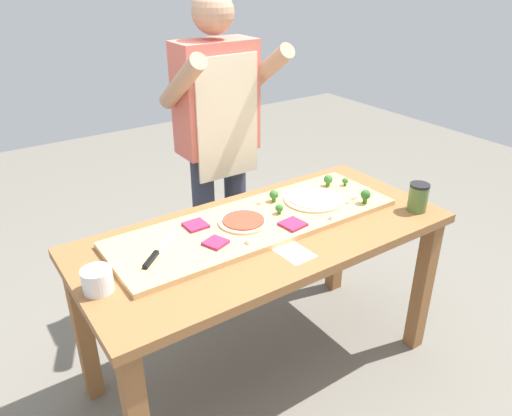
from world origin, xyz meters
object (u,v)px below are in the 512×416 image
cheese_crumble_f (331,217)px  sauce_jar (418,197)px  pizza_slice_near_right (196,225)px  broccoli_floret_back_mid (345,181)px  cheese_crumble_c (366,190)px  broccoli_floret_center_right (365,195)px  chefs_knife (157,252)px  pizza_slice_far_left (293,224)px  broccoli_floret_front_left (279,208)px  recipe_note (295,253)px  pizza_whole_tomato_red (244,221)px  cook_center (218,132)px  prep_table (264,253)px  broccoli_floret_back_right (328,180)px  cheese_crumble_e (248,241)px  flour_cup (98,281)px  cheese_crumble_a (354,198)px  broccoli_floret_center_left (274,195)px  pizza_slice_near_left (216,243)px  cheese_crumble_b (259,202)px  pizza_whole_white_garlic (313,199)px  cheese_crumble_d (348,202)px

cheese_crumble_f → sauce_jar: bearing=-16.7°
pizza_slice_near_right → sauce_jar: (0.92, -0.39, 0.04)m
broccoli_floret_back_mid → cheese_crumble_c: size_ratio=1.86×
broccoli_floret_center_right → sauce_jar: bearing=-39.6°
chefs_knife → pizza_slice_far_left: chefs_knife is taller
broccoli_floret_front_left → recipe_note: broccoli_floret_front_left is taller
pizza_whole_tomato_red → broccoli_floret_back_mid: bearing=3.7°
pizza_slice_far_left → cheese_crumble_f: cheese_crumble_f is taller
cheese_crumble_f → cook_center: (-0.11, 0.74, 0.20)m
prep_table → pizza_slice_near_right: pizza_slice_near_right is taller
broccoli_floret_back_right → cheese_crumble_e: (-0.62, -0.24, -0.03)m
chefs_knife → flour_cup: (-0.25, -0.07, 0.01)m
pizza_whole_tomato_red → cook_center: bearing=69.2°
broccoli_floret_front_left → cheese_crumble_a: size_ratio=3.07×
flour_cup → chefs_knife: bearing=15.8°
broccoli_floret_center_right → cheese_crumble_a: (-0.01, 0.06, -0.03)m
broccoli_floret_front_left → cheese_crumble_e: broccoli_floret_front_left is taller
broccoli_floret_center_left → recipe_note: (-0.18, -0.38, -0.06)m
prep_table → broccoli_floret_center_right: broccoli_floret_center_right is taller
broccoli_floret_back_right → cheese_crumble_f: 0.35m
chefs_knife → broccoli_floret_center_right: 0.97m
prep_table → broccoli_floret_center_right: (0.50, -0.09, 0.18)m
pizza_slice_near_left → flour_cup: bearing=-179.1°
pizza_whole_tomato_red → flour_cup: bearing=-172.0°
broccoli_floret_center_right → cheese_crumble_b: bearing=146.2°
pizza_slice_near_left → broccoli_floret_center_left: (0.41, 0.18, 0.03)m
pizza_slice_near_right → flour_cup: (-0.47, -0.18, 0.01)m
pizza_slice_near_left → broccoli_floret_back_mid: size_ratio=2.01×
broccoli_floret_center_left → sauce_jar: (0.51, -0.40, 0.01)m
cheese_crumble_f → cheese_crumble_b: bearing=120.0°
broccoli_floret_back_right → cook_center: 0.61m
pizza_whole_white_garlic → pizza_slice_near_right: (-0.57, 0.09, -0.00)m
pizza_slice_near_left → flour_cup: size_ratio=0.78×
broccoli_floret_front_left → flour_cup: (-0.83, -0.07, -0.01)m
pizza_slice_near_left → cheese_crumble_c: bearing=0.6°
broccoli_floret_back_mid → prep_table: bearing=-168.9°
prep_table → broccoli_floret_back_right: (0.49, 0.15, 0.17)m
pizza_whole_tomato_red → flour_cup: size_ratio=2.05×
prep_table → pizza_slice_far_left: (0.10, -0.07, 0.14)m
cheese_crumble_f → pizza_slice_near_right: bearing=152.3°
prep_table → broccoli_floret_back_mid: broccoli_floret_back_mid is taller
broccoli_floret_back_mid → sauce_jar: bearing=-71.6°
broccoli_floret_back_right → sauce_jar: bearing=-64.0°
pizza_slice_far_left → sauce_jar: sauce_jar is taller
chefs_knife → cheese_crumble_a: bearing=-4.6°
broccoli_floret_center_right → pizza_whole_white_garlic: bearing=138.3°
flour_cup → cook_center: size_ratio=0.06×
prep_table → pizza_whole_white_garlic: (0.32, 0.07, 0.14)m
cheese_crumble_b → pizza_slice_far_left: bearing=-90.3°
broccoli_floret_center_left → cheese_crumble_d: bearing=-37.8°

